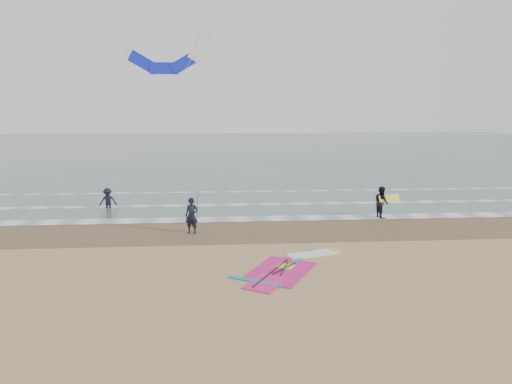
{
  "coord_description": "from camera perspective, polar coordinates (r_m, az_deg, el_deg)",
  "views": [
    {
      "loc": [
        -2.95,
        -16.94,
        6.43
      ],
      "look_at": [
        -1.41,
        5.0,
        2.2
      ],
      "focal_mm": 32.0,
      "sensor_mm": 36.0,
      "label": 1
    }
  ],
  "objects": [
    {
      "name": "surf_kite",
      "position": [
        32.14,
        -11.48,
        16.11
      ],
      "size": [
        6.56,
        3.35,
        10.1
      ],
      "color": "white",
      "rests_on": "ground"
    },
    {
      "name": "sea_water",
      "position": [
        65.33,
        -1.42,
        5.24
      ],
      "size": [
        120.0,
        80.0,
        0.02
      ],
      "primitive_type": "cube",
      "color": "#47605E",
      "rests_on": "ground"
    },
    {
      "name": "person_wading",
      "position": [
        29.95,
        -18.06,
        -0.43
      ],
      "size": [
        1.12,
        0.71,
        1.66
      ],
      "primitive_type": "imported",
      "rotation": [
        0.0,
        0.0,
        0.09
      ],
      "color": "black",
      "rests_on": "ground"
    },
    {
      "name": "carried_kiteboard",
      "position": [
        27.14,
        16.29,
        -0.75
      ],
      "size": [
        1.3,
        0.51,
        0.39
      ],
      "color": "yellow",
      "rests_on": "ground"
    },
    {
      "name": "ground",
      "position": [
        18.36,
        5.57,
        -9.67
      ],
      "size": [
        120.0,
        120.0,
        0.0
      ],
      "primitive_type": "plane",
      "color": "tan",
      "rests_on": "ground"
    },
    {
      "name": "held_pole",
      "position": [
        23.1,
        -7.33,
        -1.9
      ],
      "size": [
        0.17,
        0.86,
        1.82
      ],
      "color": "black",
      "rests_on": "ground"
    },
    {
      "name": "windsurf_rig",
      "position": [
        18.63,
        4.39,
        -9.23
      ],
      "size": [
        4.99,
        4.72,
        0.12
      ],
      "color": "white",
      "rests_on": "ground"
    },
    {
      "name": "person_walking",
      "position": [
        27.14,
        15.4,
        -1.23
      ],
      "size": [
        0.85,
        1.01,
        1.84
      ],
      "primitive_type": "imported",
      "rotation": [
        0.0,
        0.0,
        1.76
      ],
      "color": "black",
      "rests_on": "ground"
    },
    {
      "name": "person_standing",
      "position": [
        23.22,
        -8.05,
        -2.94
      ],
      "size": [
        0.77,
        0.62,
        1.85
      ],
      "primitive_type": "imported",
      "rotation": [
        0.0,
        0.0,
        -0.3
      ],
      "color": "black",
      "rests_on": "ground"
    },
    {
      "name": "foam_waterline",
      "position": [
        28.28,
        2.08,
        -2.21
      ],
      "size": [
        120.0,
        9.15,
        0.02
      ],
      "color": "white",
      "rests_on": "ground"
    },
    {
      "name": "wet_sand_band",
      "position": [
        24.01,
        3.2,
        -4.66
      ],
      "size": [
        120.0,
        5.0,
        0.01
      ],
      "primitive_type": "cube",
      "color": "brown",
      "rests_on": "ground"
    }
  ]
}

